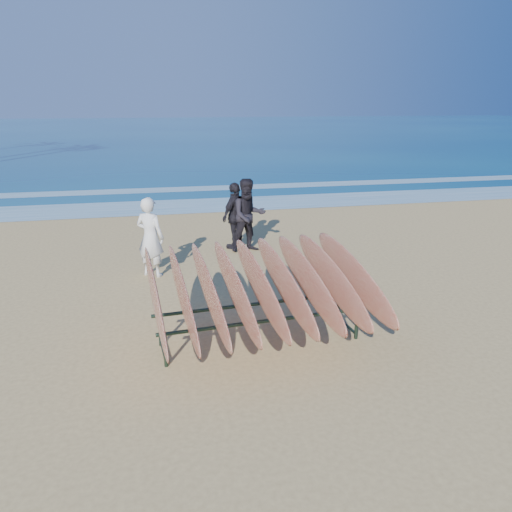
% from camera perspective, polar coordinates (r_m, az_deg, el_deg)
% --- Properties ---
extents(ground, '(120.00, 120.00, 0.00)m').
position_cam_1_polar(ground, '(8.42, 1.16, -7.79)').
color(ground, tan).
rests_on(ground, ground).
extents(ocean, '(160.00, 160.00, 0.00)m').
position_cam_1_polar(ocean, '(62.54, -10.91, 13.87)').
color(ocean, navy).
rests_on(ocean, ground).
extents(foam_near, '(160.00, 160.00, 0.00)m').
position_cam_1_polar(foam_near, '(17.86, -6.30, 5.78)').
color(foam_near, white).
rests_on(foam_near, ground).
extents(foam_far, '(160.00, 160.00, 0.00)m').
position_cam_1_polar(foam_far, '(21.29, -7.33, 7.62)').
color(foam_far, white).
rests_on(foam_far, ground).
extents(surfboard_rack, '(3.39, 3.10, 1.52)m').
position_cam_1_polar(surfboard_rack, '(7.47, 0.45, -3.47)').
color(surfboard_rack, '#1C2E23').
rests_on(surfboard_rack, ground).
extents(person_white, '(0.74, 0.68, 1.69)m').
position_cam_1_polar(person_white, '(10.64, -11.99, 2.12)').
color(person_white, silver).
rests_on(person_white, ground).
extents(person_dark_a, '(0.97, 0.81, 1.79)m').
position_cam_1_polar(person_dark_a, '(12.16, -0.86, 4.65)').
color(person_dark_a, black).
rests_on(person_dark_a, ground).
extents(person_dark_b, '(0.99, 0.96, 1.66)m').
position_cam_1_polar(person_dark_b, '(12.44, -2.34, 4.62)').
color(person_dark_b, black).
rests_on(person_dark_b, ground).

